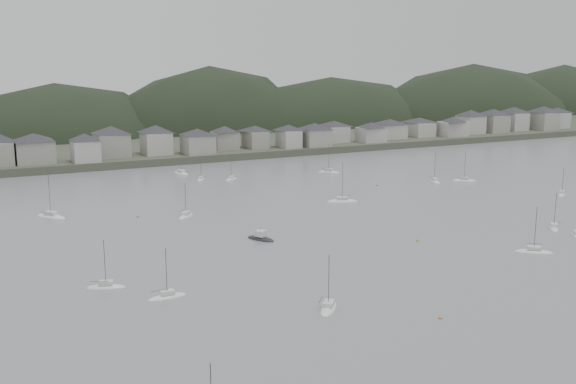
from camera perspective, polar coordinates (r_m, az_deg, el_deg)
ground at (r=125.68m, az=15.75°, el=-8.70°), size 900.00×900.00×0.00m
far_shore_land at (r=391.88m, az=-14.68°, el=5.00°), size 900.00×250.00×3.00m
forested_ridge at (r=369.75m, az=-13.00°, el=2.72°), size 851.55×103.94×102.57m
waterfront_town at (r=301.90m, az=-0.67°, el=4.95°), size 451.48×28.46×12.92m
sailboat_lead at (r=241.26m, az=14.67°, el=0.93°), size 8.41×6.52×11.27m
moored_fleet at (r=164.67m, az=-5.61°, el=-3.50°), size 233.68×178.07×13.56m
motor_launch_far at (r=159.02m, az=-2.32°, el=-3.94°), size 5.93×7.93×3.81m
mooring_buoys at (r=153.68m, az=-1.67°, el=-4.54°), size 136.26×148.85×0.70m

